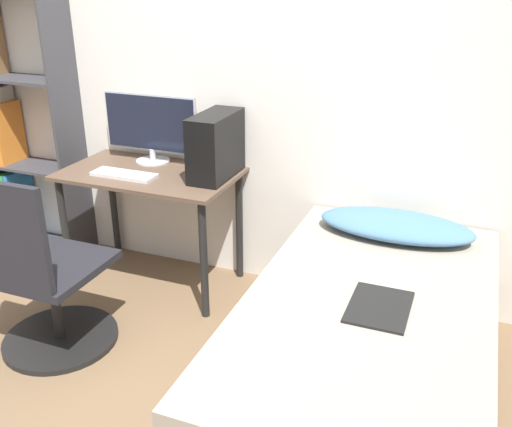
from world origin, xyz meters
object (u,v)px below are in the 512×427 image
at_px(monitor, 151,126).
at_px(bed, 365,353).
at_px(office_chair, 43,287).
at_px(keyboard, 124,175).
at_px(pc_tower, 216,146).
at_px(bookshelf, 15,129).

bearing_deg(monitor, bed, -28.14).
bearing_deg(bed, office_chair, -173.40).
xyz_separation_m(office_chair, monitor, (0.06, 0.99, 0.58)).
bearing_deg(bed, keyboard, 161.50).
xyz_separation_m(monitor, keyboard, (-0.01, -0.30, -0.21)).
height_order(bed, pc_tower, pc_tower).
height_order(bed, monitor, monitor).
bearing_deg(office_chair, keyboard, 85.66).
distance_m(office_chair, bed, 1.58).
bearing_deg(pc_tower, office_chair, -121.71).
xyz_separation_m(bed, pc_tower, (-1.03, 0.70, 0.63)).
height_order(keyboard, pc_tower, pc_tower).
bearing_deg(bookshelf, office_chair, -44.83).
relative_size(keyboard, pc_tower, 0.94).
height_order(bed, keyboard, keyboard).
xyz_separation_m(bookshelf, keyboard, (1.02, -0.28, -0.10)).
relative_size(office_chair, monitor, 1.58).
bearing_deg(bookshelf, pc_tower, -3.16).
bearing_deg(keyboard, bed, -18.50).
height_order(office_chair, pc_tower, pc_tower).
xyz_separation_m(monitor, pc_tower, (0.48, -0.11, -0.04)).
bearing_deg(keyboard, monitor, 87.90).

